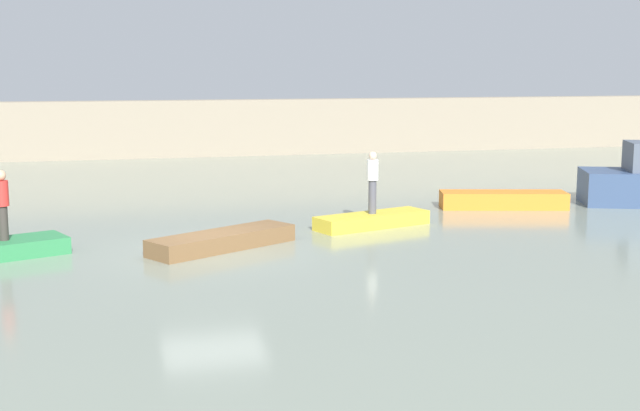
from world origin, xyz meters
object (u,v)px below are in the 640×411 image
object	(u,v)px
rowboat_yellow	(372,220)
person_white_shirt	(373,179)
rowboat_orange	(503,200)
rowboat_brown	(223,240)
person_red_shirt	(2,201)
rowboat_green	(5,249)

from	to	relation	value
rowboat_yellow	person_white_shirt	size ratio (longest dim) A/B	1.95
rowboat_orange	rowboat_brown	bearing A→B (deg)	-143.08
rowboat_brown	rowboat_yellow	xyz separation A→B (m)	(4.44, 1.85, -0.02)
rowboat_yellow	person_red_shirt	bearing A→B (deg)	170.19
rowboat_green	rowboat_orange	distance (m)	14.99
rowboat_orange	person_white_shirt	xyz separation A→B (m)	(-5.00, -2.09, 1.08)
rowboat_yellow	rowboat_orange	xyz separation A→B (m)	(5.00, 2.09, 0.07)
rowboat_green	person_red_shirt	distance (m)	1.13
rowboat_yellow	person_red_shirt	size ratio (longest dim) A/B	2.03
person_red_shirt	person_white_shirt	bearing A→B (deg)	9.15
rowboat_orange	person_red_shirt	xyz separation A→B (m)	(-14.54, -3.62, 1.07)
person_white_shirt	person_red_shirt	bearing A→B (deg)	-170.85
rowboat_yellow	person_red_shirt	xyz separation A→B (m)	(-9.55, -1.54, 1.14)
rowboat_brown	rowboat_orange	xyz separation A→B (m)	(9.44, 3.93, 0.05)
rowboat_yellow	person_white_shirt	xyz separation A→B (m)	(-0.00, 0.00, 1.16)
rowboat_brown	rowboat_orange	size ratio (longest dim) A/B	0.99
rowboat_green	rowboat_brown	distance (m)	5.12
rowboat_orange	person_white_shirt	distance (m)	5.52
person_white_shirt	person_red_shirt	xyz separation A→B (m)	(-9.55, -1.54, -0.01)
rowboat_green	rowboat_orange	bearing A→B (deg)	-8.34
rowboat_green	rowboat_orange	world-z (taller)	rowboat_orange
rowboat_orange	person_red_shirt	bearing A→B (deg)	-151.71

